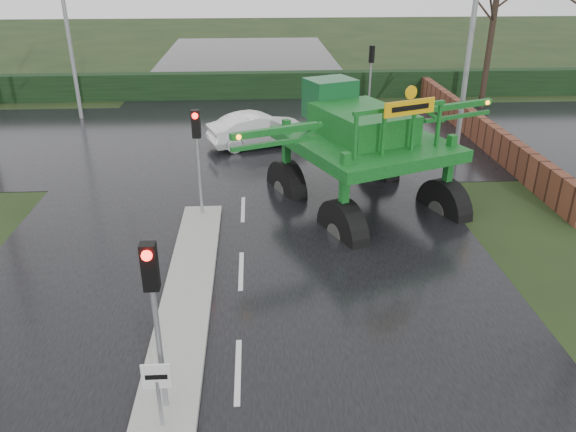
{
  "coord_description": "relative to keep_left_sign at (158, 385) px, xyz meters",
  "views": [
    {
      "loc": [
        0.48,
        -9.06,
        7.73
      ],
      "look_at": [
        1.21,
        3.16,
        2.0
      ],
      "focal_mm": 35.0,
      "sensor_mm": 36.0,
      "label": 1
    }
  ],
  "objects": [
    {
      "name": "ground",
      "position": [
        1.3,
        1.5,
        -1.06
      ],
      "size": [
        140.0,
        140.0,
        0.0
      ],
      "primitive_type": "plane",
      "color": "black",
      "rests_on": "ground"
    },
    {
      "name": "road_main",
      "position": [
        1.3,
        11.5,
        -1.05
      ],
      "size": [
        14.0,
        80.0,
        0.02
      ],
      "primitive_type": "cube",
      "color": "black",
      "rests_on": "ground"
    },
    {
      "name": "road_cross",
      "position": [
        1.3,
        17.5,
        -1.05
      ],
      "size": [
        80.0,
        12.0,
        0.02
      ],
      "primitive_type": "cube",
      "color": "black",
      "rests_on": "ground"
    },
    {
      "name": "median_island",
      "position": [
        0.0,
        4.5,
        -0.97
      ],
      "size": [
        1.2,
        10.0,
        0.16
      ],
      "primitive_type": "cube",
      "color": "gray",
      "rests_on": "ground"
    },
    {
      "name": "hedge_row",
      "position": [
        1.3,
        25.5,
        -0.31
      ],
      "size": [
        44.0,
        0.9,
        1.5
      ],
      "primitive_type": "cube",
      "color": "black",
      "rests_on": "ground"
    },
    {
      "name": "brick_wall",
      "position": [
        11.8,
        17.5,
        -0.46
      ],
      "size": [
        0.4,
        20.0,
        1.2
      ],
      "primitive_type": "cube",
      "color": "#592D1E",
      "rests_on": "ground"
    },
    {
      "name": "keep_left_sign",
      "position": [
        0.0,
        0.0,
        0.0
      ],
      "size": [
        0.5,
        0.07,
        1.35
      ],
      "color": "gray",
      "rests_on": "ground"
    },
    {
      "name": "traffic_signal_near",
      "position": [
        0.0,
        0.49,
        1.53
      ],
      "size": [
        0.26,
        0.33,
        3.52
      ],
      "color": "gray",
      "rests_on": "ground"
    },
    {
      "name": "traffic_signal_mid",
      "position": [
        0.0,
        8.99,
        1.53
      ],
      "size": [
        0.26,
        0.33,
        3.52
      ],
      "color": "gray",
      "rests_on": "ground"
    },
    {
      "name": "traffic_signal_far",
      "position": [
        7.8,
        21.51,
        1.53
      ],
      "size": [
        0.26,
        0.33,
        3.52
      ],
      "rotation": [
        0.0,
        0.0,
        3.14
      ],
      "color": "gray",
      "rests_on": "ground"
    },
    {
      "name": "street_light_right",
      "position": [
        9.49,
        13.5,
        4.93
      ],
      "size": [
        3.85,
        0.3,
        10.0
      ],
      "color": "gray",
      "rests_on": "ground"
    },
    {
      "name": "crop_sprayer",
      "position": [
        4.24,
        7.78,
        1.52
      ],
      "size": [
        9.07,
        7.32,
        5.44
      ],
      "rotation": [
        0.0,
        0.0,
        0.39
      ],
      "color": "black",
      "rests_on": "ground"
    },
    {
      "name": "white_sedan",
      "position": [
        1.91,
        16.38,
        -1.06
      ],
      "size": [
        4.63,
        2.86,
        1.44
      ],
      "primitive_type": "imported",
      "rotation": [
        0.0,
        0.0,
        1.9
      ],
      "color": "white",
      "rests_on": "ground"
    }
  ]
}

